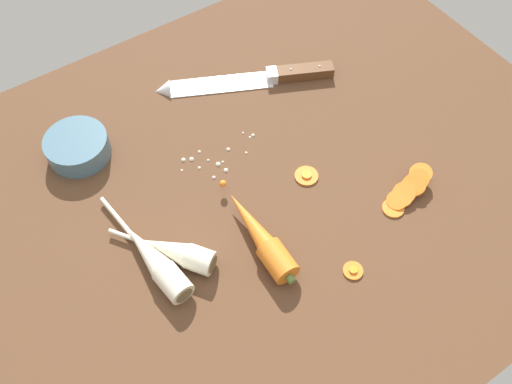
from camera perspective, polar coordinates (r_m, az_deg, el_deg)
ground_plane at (r=94.85cm, az=-0.67°, el=-0.33°), size 120.00×90.00×4.00cm
chefs_knife at (r=108.55cm, az=-1.42°, el=11.50°), size 32.79×17.96×4.18cm
whole_carrot at (r=85.94cm, az=0.50°, el=-4.68°), size 4.64×21.38×4.20cm
parsnip_front at (r=85.67cm, az=-8.10°, el=-6.20°), size 12.35×16.00×4.00cm
parsnip_mid_left at (r=85.57cm, az=-10.44°, el=-7.01°), size 5.71×23.20×4.00cm
carrot_slice_stack at (r=94.98cm, az=15.46°, el=0.19°), size 11.11×5.67×3.32cm
carrot_slice_stray_near at (r=94.71cm, az=5.25°, el=1.73°), size 4.09×4.09×0.70cm
carrot_slice_stray_mid at (r=86.58cm, az=10.03°, el=-7.98°), size 3.15×3.15×0.70cm
prep_bowl at (r=100.72cm, az=-18.03°, el=4.52°), size 11.00×11.00×4.00cm
mince_crumbs at (r=96.75cm, az=-4.47°, el=3.50°), size 15.17×6.88×0.88cm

